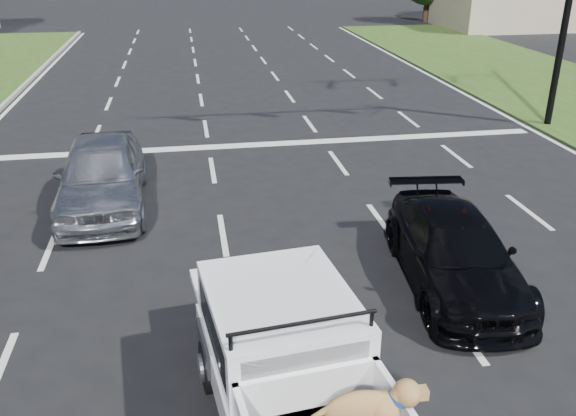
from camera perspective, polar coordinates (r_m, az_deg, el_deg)
name	(u,v)px	position (r m, az deg, el deg)	size (l,w,h in m)	color
ground	(353,338)	(9.81, 6.07, -11.97)	(160.00, 160.00, 0.00)	black
road_markings	(285,185)	(15.47, -0.31, 2.15)	(17.75, 60.00, 0.01)	silver
building_right	(530,1)	(48.37, 21.67, 17.59)	(12.00, 7.00, 3.60)	tan
pickup_truck	(304,397)	(7.34, 1.51, -17.25)	(2.40, 5.28, 1.91)	black
silver_sedan	(101,174)	(14.58, -17.05, 3.06)	(1.91, 4.74, 1.61)	#ADAFB4
black_coupe	(455,252)	(11.23, 15.33, -3.95)	(1.80, 4.43, 1.29)	black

